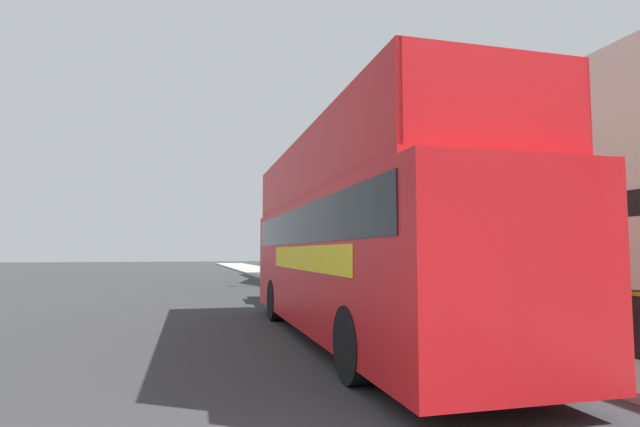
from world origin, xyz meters
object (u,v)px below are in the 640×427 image
at_px(parked_car_ahead_of_bus, 295,283).
at_px(lamp_post_nearest, 576,161).
at_px(pedestrian_third, 518,279).
at_px(lamp_post_third, 296,218).
at_px(tour_bus, 353,250).
at_px(lamp_post_second, 365,196).

relative_size(parked_car_ahead_of_bus, lamp_post_nearest, 0.97).
distance_m(pedestrian_third, lamp_post_third, 15.83).
bearing_deg(tour_bus, lamp_post_nearest, -55.77).
relative_size(lamp_post_nearest, lamp_post_third, 0.89).
bearing_deg(parked_car_ahead_of_bus, lamp_post_second, -48.79).
distance_m(pedestrian_third, lamp_post_second, 6.94).
height_order(pedestrian_third, lamp_post_nearest, lamp_post_nearest).
bearing_deg(pedestrian_third, lamp_post_third, 94.11).
relative_size(tour_bus, lamp_post_second, 2.14).
bearing_deg(pedestrian_third, parked_car_ahead_of_bus, 107.30).
xyz_separation_m(pedestrian_third, lamp_post_second, (-0.91, 6.45, 2.38)).
height_order(parked_car_ahead_of_bus, lamp_post_nearest, lamp_post_nearest).
xyz_separation_m(lamp_post_second, lamp_post_third, (-0.21, 9.17, -0.11)).
bearing_deg(lamp_post_nearest, tour_bus, 123.00).
relative_size(lamp_post_nearest, lamp_post_second, 0.86).
height_order(tour_bus, lamp_post_second, lamp_post_second).
distance_m(lamp_post_nearest, lamp_post_third, 18.34).
xyz_separation_m(tour_bus, lamp_post_third, (2.18, 14.75, 1.68)).
xyz_separation_m(parked_car_ahead_of_bus, lamp_post_second, (1.83, -2.34, 2.94)).
relative_size(parked_car_ahead_of_bus, lamp_post_second, 0.83).
bearing_deg(pedestrian_third, tour_bus, 165.21).
bearing_deg(parked_car_ahead_of_bus, tour_bus, -90.86).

